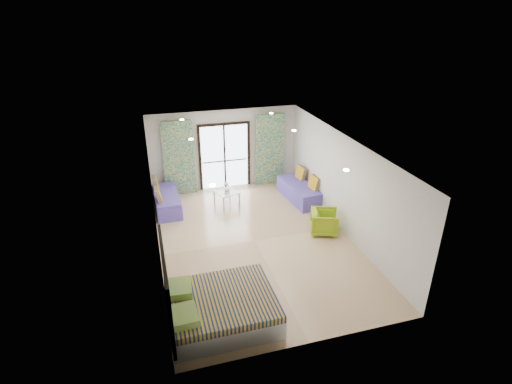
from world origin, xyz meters
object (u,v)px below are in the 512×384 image
object	(u,v)px
daybed_right	(300,191)
coffee_table	(227,193)
daybed_left	(166,200)
bed	(220,308)
armchair	(324,221)

from	to	relation	value
daybed_right	coffee_table	distance (m)	2.39
daybed_left	coffee_table	distance (m)	1.88
daybed_right	coffee_table	xyz separation A→B (m)	(-2.37, 0.30, 0.09)
bed	daybed_right	bearing A→B (deg)	52.95
daybed_right	daybed_left	bearing A→B (deg)	167.39
bed	daybed_right	size ratio (longest dim) A/B	1.07
bed	coffee_table	size ratio (longest dim) A/B	2.53
bed	coffee_table	xyz separation A→B (m)	(1.23, 5.07, 0.08)
daybed_left	daybed_right	bearing A→B (deg)	-8.52
coffee_table	armchair	distance (m)	3.32
daybed_right	coffee_table	size ratio (longest dim) A/B	2.36
daybed_right	armchair	world-z (taller)	daybed_right
armchair	daybed_left	bearing A→B (deg)	77.55
bed	armchair	distance (m)	4.32
bed	coffee_table	world-z (taller)	coffee_table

